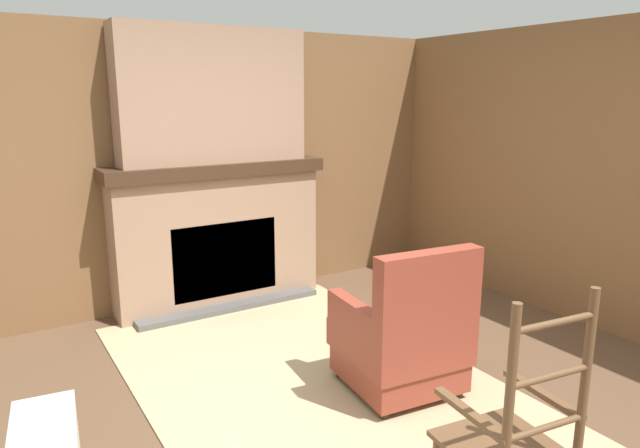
{
  "coord_description": "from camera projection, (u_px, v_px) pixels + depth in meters",
  "views": [
    {
      "loc": [
        2.45,
        -1.83,
        1.86
      ],
      "look_at": [
        -1.11,
        0.39,
        0.9
      ],
      "focal_mm": 32.0,
      "sensor_mm": 36.0,
      "label": 1
    }
  ],
  "objects": [
    {
      "name": "oil_lamp_vase",
      "position": [
        139.0,
        156.0,
        4.6
      ],
      "size": [
        0.09,
        0.09,
        0.25
      ],
      "color": "#47708E",
      "rests_on": "fireplace_hearth"
    },
    {
      "name": "wood_panel_wall_back",
      "position": [
        622.0,
        180.0,
        4.33
      ],
      "size": [
        5.33,
        0.09,
        2.42
      ],
      "color": "brown",
      "rests_on": "ground"
    },
    {
      "name": "ground_plane",
      "position": [
        363.0,
        414.0,
        3.39
      ],
      "size": [
        14.0,
        14.0,
        0.0
      ],
      "primitive_type": "plane",
      "color": "brown"
    },
    {
      "name": "wood_panel_wall_left",
      "position": [
        207.0,
        168.0,
        5.1
      ],
      "size": [
        0.06,
        5.33,
        2.42
      ],
      "color": "brown",
      "rests_on": "ground"
    },
    {
      "name": "storage_case",
      "position": [
        280.0,
        151.0,
        5.27
      ],
      "size": [
        0.15,
        0.22,
        0.12
      ],
      "color": "gray",
      "rests_on": "fireplace_hearth"
    },
    {
      "name": "armchair",
      "position": [
        403.0,
        340.0,
        3.57
      ],
      "size": [
        0.76,
        0.75,
        0.99
      ],
      "rotation": [
        0.0,
        0.0,
        3.03
      ],
      "color": "brown",
      "rests_on": "ground"
    },
    {
      "name": "fireplace_hearth",
      "position": [
        219.0,
        235.0,
        5.05
      ],
      "size": [
        0.54,
        1.93,
        1.28
      ],
      "color": "#9E7A60",
      "rests_on": "ground"
    },
    {
      "name": "firewood_stack",
      "position": [
        437.0,
        303.0,
        4.97
      ],
      "size": [
        0.37,
        0.41,
        0.21
      ],
      "rotation": [
        0.0,
        0.0,
        -0.08
      ],
      "color": "brown",
      "rests_on": "ground"
    },
    {
      "name": "chimney_breast",
      "position": [
        213.0,
        96.0,
        4.79
      ],
      "size": [
        0.29,
        1.61,
        1.12
      ],
      "color": "#9E7A60",
      "rests_on": "fireplace_hearth"
    },
    {
      "name": "area_rug",
      "position": [
        320.0,
        388.0,
        3.68
      ],
      "size": [
        3.46,
        2.1,
        0.01
      ],
      "color": "tan",
      "rests_on": "ground"
    },
    {
      "name": "decorative_plate_on_mantel",
      "position": [
        203.0,
        149.0,
        4.89
      ],
      "size": [
        0.06,
        0.23,
        0.23
      ],
      "color": "gold",
      "rests_on": "fireplace_hearth"
    }
  ]
}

